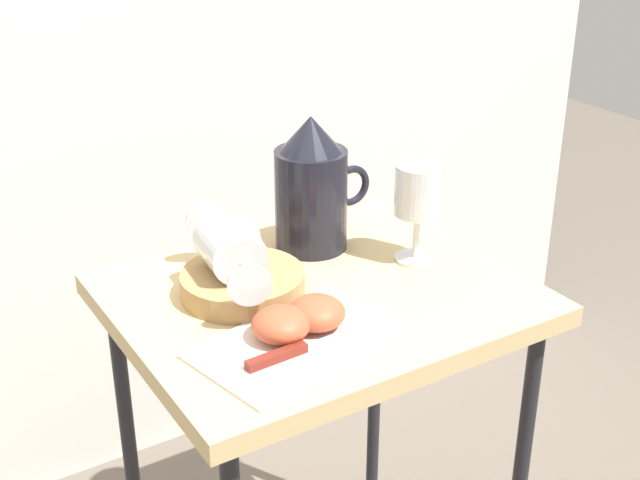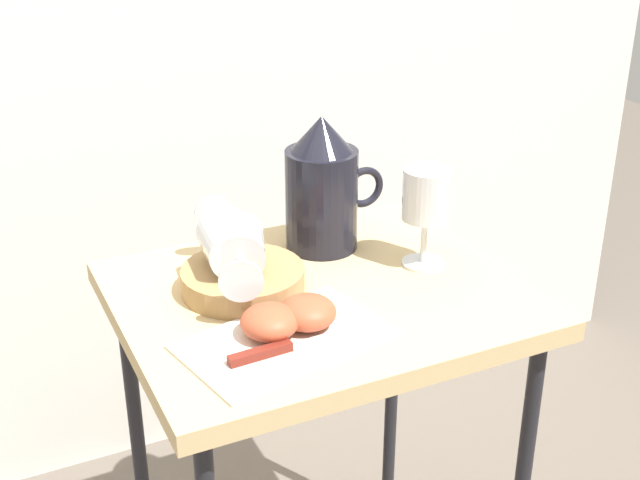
# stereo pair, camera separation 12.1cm
# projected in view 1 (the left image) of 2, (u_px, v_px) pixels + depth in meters

# --- Properties ---
(curtain_drape) EXTENTS (2.40, 0.03, 1.81)m
(curtain_drape) POSITION_uv_depth(u_px,v_px,m) (138.00, 58.00, 1.67)
(curtain_drape) COLOR silver
(curtain_drape) RESTS_ON ground_plane
(table) EXTENTS (0.57, 0.47, 0.70)m
(table) POSITION_uv_depth(u_px,v_px,m) (320.00, 333.00, 1.27)
(table) COLOR tan
(table) RESTS_ON ground_plane
(linen_napkin) EXTENTS (0.29, 0.21, 0.00)m
(linen_napkin) POSITION_uv_depth(u_px,v_px,m) (297.00, 341.00, 1.11)
(linen_napkin) COLOR silver
(linen_napkin) RESTS_ON table
(basket_tray) EXTENTS (0.18, 0.18, 0.03)m
(basket_tray) POSITION_uv_depth(u_px,v_px,m) (243.00, 284.00, 1.22)
(basket_tray) COLOR #AD8451
(basket_tray) RESTS_ON table
(pitcher) EXTENTS (0.17, 0.11, 0.22)m
(pitcher) POSITION_uv_depth(u_px,v_px,m) (312.00, 196.00, 1.34)
(pitcher) COLOR black
(pitcher) RESTS_ON table
(wine_glass_upright) EXTENTS (0.07, 0.07, 0.16)m
(wine_glass_upright) POSITION_uv_depth(u_px,v_px,m) (418.00, 196.00, 1.29)
(wine_glass_upright) COLOR silver
(wine_glass_upright) RESTS_ON table
(wine_glass_tipped_near) EXTENTS (0.09, 0.16, 0.08)m
(wine_glass_tipped_near) POSITION_uv_depth(u_px,v_px,m) (228.00, 246.00, 1.20)
(wine_glass_tipped_near) COLOR silver
(wine_glass_tipped_near) RESTS_ON basket_tray
(wine_glass_tipped_far) EXTENTS (0.11, 0.17, 0.07)m
(wine_glass_tipped_far) POSITION_uv_depth(u_px,v_px,m) (240.00, 252.00, 1.20)
(wine_glass_tipped_far) COLOR silver
(wine_glass_tipped_far) RESTS_ON basket_tray
(apple_half_left) EXTENTS (0.08, 0.08, 0.04)m
(apple_half_left) POSITION_uv_depth(u_px,v_px,m) (281.00, 324.00, 1.11)
(apple_half_left) COLOR #C15133
(apple_half_left) RESTS_ON linen_napkin
(apple_half_right) EXTENTS (0.08, 0.08, 0.04)m
(apple_half_right) POSITION_uv_depth(u_px,v_px,m) (317.00, 313.00, 1.13)
(apple_half_right) COLOR #C15133
(apple_half_right) RESTS_ON linen_napkin
(knife) EXTENTS (0.22, 0.03, 0.01)m
(knife) POSITION_uv_depth(u_px,v_px,m) (299.00, 349.00, 1.08)
(knife) COLOR silver
(knife) RESTS_ON linen_napkin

